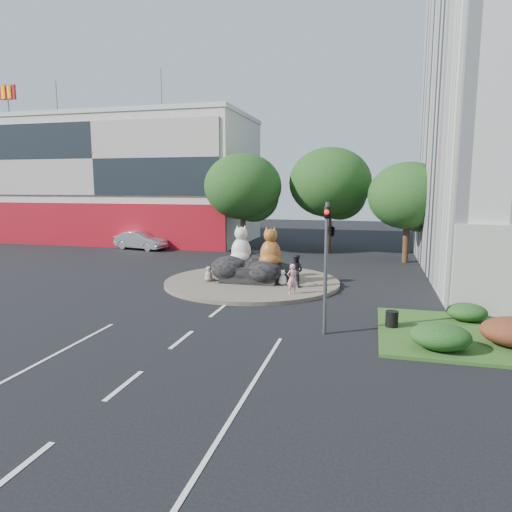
% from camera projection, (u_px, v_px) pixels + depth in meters
% --- Properties ---
extents(ground, '(120.00, 120.00, 0.00)m').
position_uv_depth(ground, '(182.00, 340.00, 16.72)').
color(ground, black).
rests_on(ground, ground).
extents(roundabout_island, '(10.00, 10.00, 0.20)m').
position_uv_depth(roundabout_island, '(252.00, 282.00, 26.27)').
color(roundabout_island, brown).
rests_on(roundabout_island, ground).
extents(rock_plinth, '(3.20, 2.60, 0.90)m').
position_uv_depth(rock_plinth, '(252.00, 273.00, 26.19)').
color(rock_plinth, black).
rests_on(rock_plinth, roundabout_island).
extents(shophouse_block, '(25.20, 12.30, 17.40)m').
position_uv_depth(shophouse_block, '(128.00, 180.00, 46.94)').
color(shophouse_block, silver).
rests_on(shophouse_block, ground).
extents(tree_left, '(6.46, 6.46, 8.27)m').
position_uv_depth(tree_left, '(244.00, 190.00, 38.00)').
color(tree_left, '#382314').
rests_on(tree_left, ground).
extents(tree_mid, '(6.84, 6.84, 8.76)m').
position_uv_depth(tree_mid, '(331.00, 186.00, 38.13)').
color(tree_mid, '#382314').
rests_on(tree_mid, ground).
extents(tree_right, '(5.70, 5.70, 7.30)m').
position_uv_depth(tree_right, '(409.00, 199.00, 32.96)').
color(tree_right, '#382314').
rests_on(tree_right, ground).
extents(hedge_near_green, '(2.00, 1.60, 0.90)m').
position_uv_depth(hedge_near_green, '(441.00, 336.00, 15.36)').
color(hedge_near_green, '#113715').
rests_on(hedge_near_green, grass_verge).
extents(hedge_back_green, '(1.60, 1.28, 0.72)m').
position_uv_depth(hedge_back_green, '(467.00, 312.00, 18.64)').
color(hedge_back_green, '#113715').
rests_on(hedge_back_green, grass_verge).
extents(traffic_light, '(0.44, 1.24, 5.00)m').
position_uv_depth(traffic_light, '(329.00, 240.00, 16.82)').
color(traffic_light, '#595B60').
rests_on(traffic_light, ground).
extents(cat_white, '(1.41, 1.25, 2.24)m').
position_uv_depth(cat_white, '(241.00, 244.00, 26.43)').
color(cat_white, beige).
rests_on(cat_white, rock_plinth).
extents(cat_tabby, '(1.39, 1.22, 2.24)m').
position_uv_depth(cat_tabby, '(271.00, 247.00, 25.50)').
color(cat_tabby, '#B07324').
rests_on(cat_tabby, rock_plinth).
extents(kitten_calico, '(0.67, 0.64, 0.89)m').
position_uv_depth(kitten_calico, '(209.00, 273.00, 26.00)').
color(kitten_calico, beige).
rests_on(kitten_calico, roundabout_island).
extents(kitten_white, '(0.66, 0.62, 0.86)m').
position_uv_depth(kitten_white, '(283.00, 277.00, 25.02)').
color(kitten_white, silver).
rests_on(kitten_white, roundabout_island).
extents(pedestrian_pink, '(0.66, 0.63, 1.52)m').
position_uv_depth(pedestrian_pink, '(292.00, 279.00, 22.93)').
color(pedestrian_pink, pink).
rests_on(pedestrian_pink, roundabout_island).
extents(pedestrian_dark, '(1.04, 0.93, 1.78)m').
position_uv_depth(pedestrian_dark, '(296.00, 270.00, 24.47)').
color(pedestrian_dark, black).
rests_on(pedestrian_dark, roundabout_island).
extents(parked_car, '(5.10, 2.68, 1.60)m').
position_uv_depth(parked_car, '(141.00, 240.00, 40.27)').
color(parked_car, '#B6B8BF').
rests_on(parked_car, ground).
extents(litter_bin, '(0.61, 0.61, 0.62)m').
position_uv_depth(litter_bin, '(392.00, 319.00, 17.86)').
color(litter_bin, black).
rests_on(litter_bin, grass_verge).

